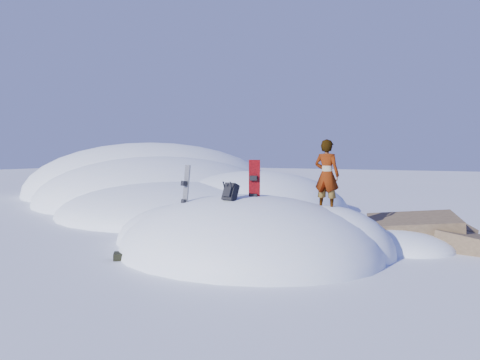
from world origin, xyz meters
The scene contains 9 objects.
ground centered at (0.00, 0.00, 0.00)m, with size 120.00×120.00×0.00m, color white.
snow_mound centered at (-0.17, 0.24, 0.00)m, with size 8.00×6.00×3.00m.
snow_ridge centered at (-10.43, 9.85, 0.00)m, with size 21.50×18.50×6.40m.
rock_outcrop centered at (3.72, 3.01, 0.01)m, with size 4.68×4.41×1.68m.
snowboard_red centered at (0.25, -0.10, 1.67)m, with size 0.28×0.21×1.53m.
snowboard_dark centered at (-1.45, -0.70, 1.50)m, with size 0.35×0.32×1.59m.
backpack centered at (-0.06, -0.80, 1.63)m, with size 0.36×0.44×0.52m.
gear_pile centered at (-2.19, -2.05, 0.10)m, with size 0.79×0.68×0.21m.
person centered at (1.86, 0.79, 2.03)m, with size 0.66×0.43×1.80m, color slate.
Camera 1 is at (5.55, -10.62, 2.60)m, focal length 35.00 mm.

